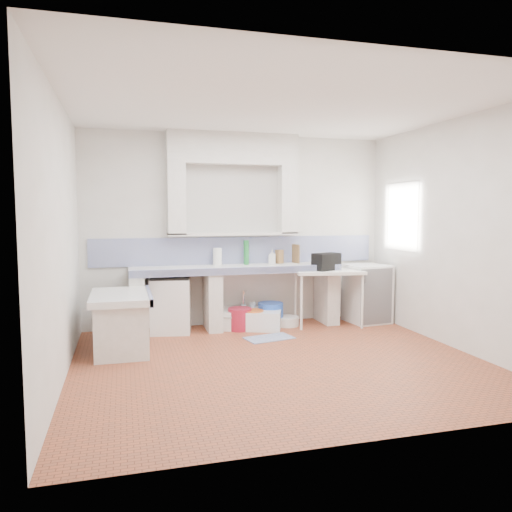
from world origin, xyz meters
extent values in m
plane|color=#9E4A2C|center=(0.00, 0.00, 0.00)|extent=(4.50, 4.50, 0.00)
plane|color=white|center=(0.00, 0.00, 2.80)|extent=(4.50, 4.50, 0.00)
plane|color=silver|center=(0.00, 2.00, 1.40)|extent=(4.50, 0.00, 4.50)
plane|color=silver|center=(0.00, -2.00, 1.40)|extent=(4.50, 0.00, 4.50)
plane|color=silver|center=(-2.25, 0.00, 1.40)|extent=(0.00, 4.50, 4.50)
plane|color=silver|center=(2.25, 0.00, 1.40)|extent=(0.00, 4.50, 4.50)
cube|color=silver|center=(-0.10, 1.88, 2.58)|extent=(1.90, 0.25, 0.45)
cube|color=#3A2512|center=(2.42, 1.20, 1.60)|extent=(0.35, 0.86, 1.06)
cube|color=white|center=(2.28, 1.20, 1.98)|extent=(0.01, 0.84, 0.24)
cube|color=white|center=(-0.10, 1.70, 0.86)|extent=(3.00, 0.60, 0.08)
cube|color=navy|center=(-0.10, 1.42, 0.86)|extent=(3.00, 0.04, 0.10)
cube|color=silver|center=(-1.50, 1.70, 0.41)|extent=(0.20, 0.55, 0.82)
cube|color=silver|center=(-0.45, 1.70, 0.41)|extent=(0.20, 0.55, 0.82)
cube|color=silver|center=(1.30, 1.70, 0.41)|extent=(0.20, 0.55, 0.82)
cube|color=white|center=(-1.70, 0.90, 0.66)|extent=(0.70, 1.10, 0.08)
cube|color=silver|center=(-1.70, 0.90, 0.31)|extent=(0.60, 1.00, 0.62)
cube|color=navy|center=(-1.37, 0.90, 0.66)|extent=(0.04, 1.10, 0.10)
cube|color=navy|center=(0.00, 1.99, 1.10)|extent=(4.27, 0.03, 0.40)
cube|color=white|center=(-1.04, 1.69, 0.38)|extent=(0.61, 0.60, 0.76)
cube|color=white|center=(0.04, 1.66, 0.12)|extent=(1.12, 0.86, 0.24)
cube|color=white|center=(1.23, 1.47, 0.41)|extent=(1.06, 0.70, 0.04)
cube|color=white|center=(1.90, 1.55, 0.44)|extent=(0.62, 0.62, 0.87)
cylinder|color=#A91931|center=(-0.09, 1.56, 0.16)|extent=(0.35, 0.35, 0.31)
cylinder|color=orange|center=(0.10, 1.51, 0.14)|extent=(0.37, 0.37, 0.28)
cylinder|color=blue|center=(0.40, 1.67, 0.17)|extent=(0.44, 0.44, 0.34)
cylinder|color=white|center=(0.65, 1.63, 0.07)|extent=(0.40, 0.40, 0.13)
cylinder|color=silver|center=(0.04, 1.85, 0.15)|extent=(0.09, 0.09, 0.31)
cylinder|color=silver|center=(0.17, 1.82, 0.17)|extent=(0.12, 0.12, 0.33)
cube|color=black|center=(1.19, 1.48, 0.95)|extent=(0.45, 0.36, 0.25)
cylinder|color=#1E7832|center=(0.08, 1.85, 1.08)|extent=(0.09, 0.09, 0.36)
cylinder|color=#1E7832|center=(0.08, 1.81, 1.05)|extent=(0.08, 0.08, 0.30)
cube|color=brown|center=(0.59, 1.85, 1.00)|extent=(0.13, 0.11, 0.20)
cube|color=brown|center=(0.86, 1.85, 1.04)|extent=(0.05, 0.21, 0.28)
cylinder|color=white|center=(-0.35, 1.85, 1.03)|extent=(0.15, 0.15, 0.25)
imported|color=white|center=(0.47, 1.81, 1.01)|extent=(0.13, 0.13, 0.22)
cube|color=#364987|center=(0.18, 0.99, 0.01)|extent=(0.69, 0.48, 0.01)
camera|label=1|loc=(-1.66, -5.08, 1.67)|focal=34.29mm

